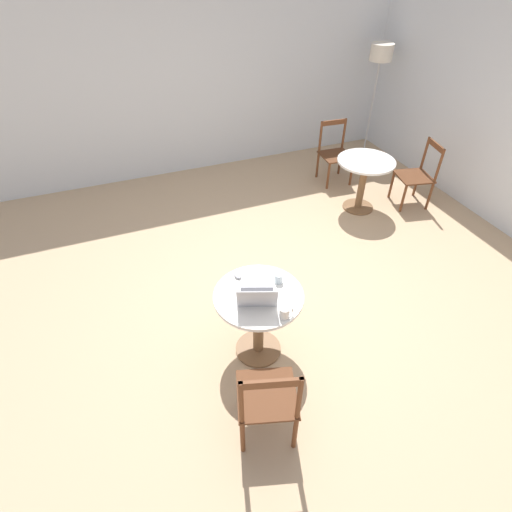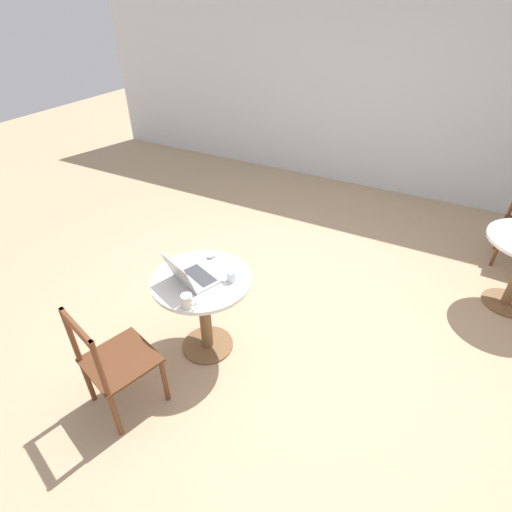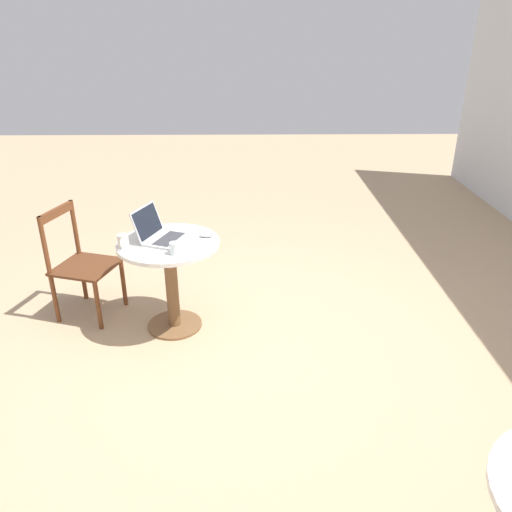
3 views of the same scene
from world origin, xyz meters
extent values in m
plane|color=tan|center=(0.00, 0.00, 0.00)|extent=(16.00, 16.00, 0.00)
cube|color=silver|center=(0.00, 3.23, 1.35)|extent=(9.40, 0.06, 2.70)
cylinder|color=brown|center=(-0.46, -0.58, 0.01)|extent=(0.42, 0.42, 0.02)
cylinder|color=brown|center=(-0.46, -0.58, 0.36)|extent=(0.10, 0.10, 0.67)
cylinder|color=silver|center=(-0.46, -0.58, 0.71)|extent=(0.75, 0.75, 0.03)
cylinder|color=brown|center=(1.76, 1.20, 0.01)|extent=(0.42, 0.42, 0.02)
cylinder|color=brown|center=(-0.80, -1.04, 0.21)|extent=(0.04, 0.04, 0.41)
cylinder|color=brown|center=(-0.43, -1.15, 0.21)|extent=(0.04, 0.04, 0.41)
cylinder|color=brown|center=(-0.91, -1.41, 0.21)|extent=(0.04, 0.04, 0.41)
cylinder|color=brown|center=(-0.54, -1.52, 0.21)|extent=(0.04, 0.04, 0.41)
cube|color=#562F1A|center=(-0.67, -1.28, 0.42)|extent=(0.54, 0.54, 0.02)
cylinder|color=brown|center=(-0.91, -1.41, 0.66)|extent=(0.04, 0.04, 0.46)
cylinder|color=brown|center=(-0.54, -1.52, 0.66)|extent=(0.04, 0.04, 0.46)
cube|color=brown|center=(-0.72, -1.46, 0.86)|extent=(0.40, 0.14, 0.07)
cylinder|color=brown|center=(1.61, 1.83, 0.21)|extent=(0.04, 0.04, 0.41)
cylinder|color=brown|center=(1.64, 2.21, 0.21)|extent=(0.04, 0.04, 0.41)
cube|color=#B7B7BC|center=(-0.48, -0.59, 0.73)|extent=(0.38, 0.33, 0.02)
cube|color=#38383D|center=(-0.47, -0.57, 0.74)|extent=(0.30, 0.22, 0.00)
cube|color=#B7B7BC|center=(-0.53, -0.73, 0.85)|extent=(0.33, 0.19, 0.22)
cube|color=black|center=(-0.53, -0.73, 0.85)|extent=(0.30, 0.17, 0.20)
ellipsoid|color=#B7B7BC|center=(-0.54, -0.31, 0.74)|extent=(0.06, 0.10, 0.03)
cylinder|color=silver|center=(-0.36, -0.88, 0.77)|extent=(0.08, 0.08, 0.10)
torus|color=silver|center=(-0.31, -0.88, 0.78)|extent=(0.05, 0.01, 0.05)
cylinder|color=silver|center=(-0.24, -0.50, 0.77)|extent=(0.07, 0.07, 0.09)
camera|label=1|loc=(-1.33, -2.75, 3.06)|focal=28.00mm
camera|label=2|loc=(1.00, -2.46, 2.55)|focal=28.00mm
camera|label=3|loc=(2.89, 0.01, 2.16)|focal=35.00mm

